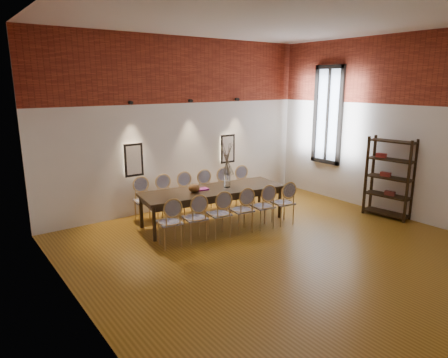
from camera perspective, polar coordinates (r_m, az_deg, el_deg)
floor at (r=7.39m, az=8.49°, el=-10.30°), size 7.00×7.00×0.02m
ceiling at (r=6.84m, az=9.76°, el=22.19°), size 7.00×7.00×0.02m
wall_back at (r=9.64m, az=-6.18°, el=7.78°), size 7.00×0.10×4.00m
wall_left at (r=5.01m, az=-20.91°, el=1.56°), size 0.10×7.00×4.00m
wall_right at (r=9.67m, az=24.18°, el=6.69°), size 0.10×7.00×4.00m
brick_band_back at (r=9.54m, az=-6.16°, el=15.23°), size 7.00×0.02×1.50m
brick_band_left at (r=4.94m, az=-21.36°, el=15.99°), size 0.02×7.00×1.50m
brick_band_right at (r=9.57m, az=24.71°, el=14.11°), size 0.02×7.00×1.50m
niche_left at (r=9.08m, az=-12.85°, el=2.68°), size 0.36×0.06×0.66m
niche_right at (r=10.36m, az=0.43°, el=4.36°), size 0.36×0.06×0.66m
spot_fixture_left at (r=8.90m, az=-13.20°, el=10.57°), size 0.08×0.10×0.08m
spot_fixture_mid at (r=9.60m, az=-4.81°, el=11.07°), size 0.08×0.10×0.08m
spot_fixture_right at (r=10.40m, az=1.90°, el=11.30°), size 0.08×0.10×0.08m
window_glass at (r=10.71m, az=14.65°, el=8.80°), size 0.02×0.78×2.38m
window_frame at (r=10.70m, az=14.58°, el=8.80°), size 0.08×0.90×2.50m
window_mullion at (r=10.70m, az=14.58°, el=8.80°), size 0.06×0.06×2.40m
dining_table at (r=8.64m, az=-1.57°, el=-3.85°), size 3.20×1.42×0.75m
chair_near_a at (r=7.45m, az=-7.79°, el=-6.10°), size 0.50×0.50×0.94m
chair_near_b at (r=7.63m, az=-4.16°, el=-5.52°), size 0.50×0.50×0.94m
chair_near_c at (r=7.85m, az=-0.71°, el=-4.95°), size 0.50×0.50×0.94m
chair_near_d at (r=8.08m, az=2.54°, el=-4.40°), size 0.50×0.50×0.94m
chair_near_e at (r=8.35m, az=5.58°, el=-3.87°), size 0.50×0.50×0.94m
chair_near_f at (r=8.63m, az=8.43°, el=-3.36°), size 0.50×0.50×0.94m
chair_far_a at (r=8.86m, az=-11.33°, el=-3.04°), size 0.50×0.50×0.94m
chair_far_b at (r=9.01m, az=-8.20°, el=-2.62°), size 0.50×0.50×0.94m
chair_far_c at (r=9.19m, az=-5.19°, el=-2.22°), size 0.50×0.50×0.94m
chair_far_d at (r=9.39m, az=-2.30°, el=-1.82°), size 0.50×0.50×0.94m
chair_far_e at (r=9.62m, az=0.46°, el=-1.43°), size 0.50×0.50×0.94m
chair_far_f at (r=9.87m, az=3.08°, el=-1.06°), size 0.50×0.50×0.94m
vase at (r=8.66m, az=0.47°, el=-0.21°), size 0.14×0.14×0.30m
dried_branches at (r=8.56m, az=0.47°, el=2.72°), size 0.50×0.50×0.70m
bowl at (r=8.28m, az=-4.28°, el=-1.31°), size 0.24×0.24×0.18m
book at (r=8.49m, az=-3.17°, el=-1.45°), size 0.28×0.21×0.03m
shelving_rack at (r=9.63m, az=22.55°, el=0.16°), size 0.51×1.04×1.80m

